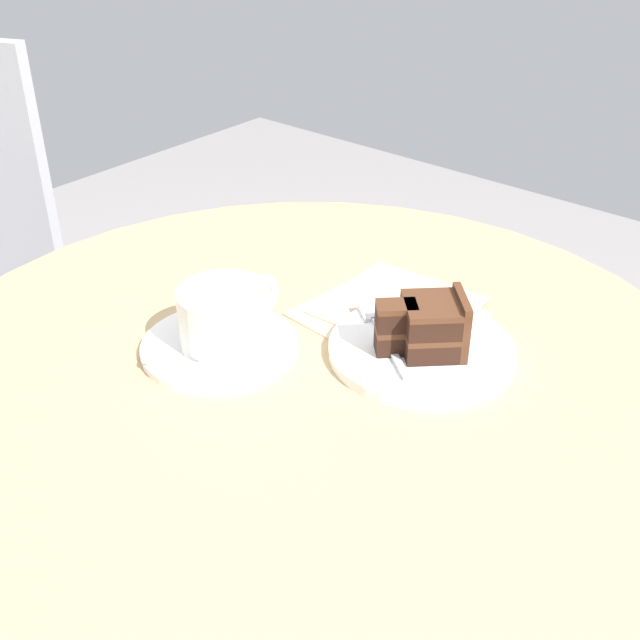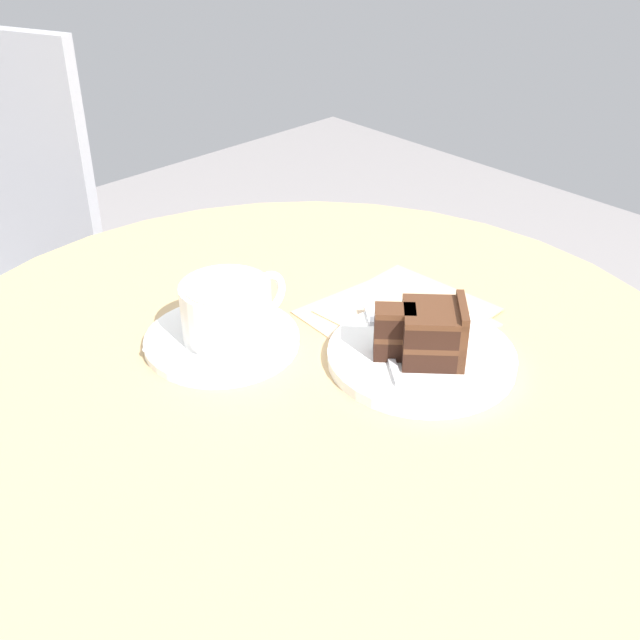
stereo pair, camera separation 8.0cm
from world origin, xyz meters
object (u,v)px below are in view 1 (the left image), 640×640
at_px(teaspoon, 179,362).
at_px(cake_slice, 428,326).
at_px(napkin, 393,311).
at_px(saucer, 220,346).
at_px(cake_plate, 421,350).
at_px(coffee_cup, 226,315).
at_px(fork, 380,329).

xyz_separation_m(teaspoon, cake_slice, (0.18, -0.18, 0.03)).
relative_size(teaspoon, napkin, 0.53).
xyz_separation_m(saucer, cake_plate, (0.13, -0.17, 0.00)).
distance_m(saucer, coffee_cup, 0.04).
bearing_deg(fork, teaspoon, 92.80).
height_order(saucer, cake_plate, cake_plate).
distance_m(teaspoon, cake_plate, 0.25).
relative_size(coffee_cup, napkin, 0.66).
height_order(teaspoon, napkin, teaspoon).
xyz_separation_m(coffee_cup, teaspoon, (-0.06, 0.01, -0.03)).
relative_size(teaspoon, fork, 0.81).
distance_m(saucer, cake_slice, 0.22).
distance_m(saucer, napkin, 0.20).
relative_size(cake_slice, fork, 0.75).
relative_size(cake_plate, cake_slice, 2.05).
height_order(cake_plate, fork, fork).
bearing_deg(coffee_cup, teaspoon, 172.50).
relative_size(teaspoon, cake_slice, 1.08).
height_order(cake_slice, fork, cake_slice).
bearing_deg(teaspoon, fork, -149.11).
bearing_deg(cake_plate, fork, 96.58).
relative_size(coffee_cup, teaspoon, 1.25).
height_order(teaspoon, cake_slice, cake_slice).
bearing_deg(teaspoon, napkin, -137.35).
bearing_deg(saucer, napkin, -27.81).
distance_m(coffee_cup, napkin, 0.20).
distance_m(coffee_cup, cake_slice, 0.21).
height_order(coffee_cup, cake_plate, coffee_cup).
height_order(teaspoon, fork, fork).
bearing_deg(cake_plate, cake_slice, -113.72).
distance_m(coffee_cup, teaspoon, 0.07).
bearing_deg(saucer, cake_plate, -52.55).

